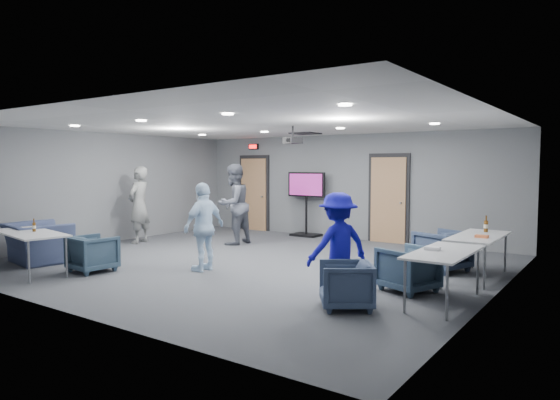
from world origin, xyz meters
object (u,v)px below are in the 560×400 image
Objects in this scene: table_right_b at (444,255)px; bottle_right at (486,226)px; tv_stand at (306,200)px; person_c at (204,227)px; person_a at (139,205)px; table_front_left at (30,235)px; bottle_front at (34,227)px; chair_front_a at (93,253)px; chair_right_c at (346,285)px; person_d at (338,245)px; chair_right_b at (408,269)px; chair_right_a at (442,250)px; chair_front_b at (38,243)px; table_right_a at (479,238)px; projector at (293,140)px; person_b at (234,204)px.

table_right_b is 2.40m from bottle_right.
person_c is at bearing -80.03° from tv_stand.
person_a is 1.09× the size of tv_stand.
person_a is at bearing 119.31° from table_front_left.
bottle_front reaches higher than table_front_left.
chair_front_a is (-1.58, -1.21, -0.47)m from person_c.
chair_right_c is at bearing -169.36° from chair_front_a.
person_d reaches higher than chair_right_b.
chair_front_b is (-6.74, -3.80, 0.02)m from chair_right_a.
person_a is 7.18m from chair_right_a.
bottle_right reaches higher than table_right_a.
person_d reaches higher than table_front_left.
table_front_left is (-6.59, -4.15, 0.00)m from table_right_a.
table_right_a is at bearing 126.15° from chair_right_c.
chair_front_b is at bearing 115.53° from table_right_a.
chair_right_b is at bearing 102.07° from person_c.
chair_right_a is at bearing 36.15° from bottle_front.
chair_right_c is at bearing 161.05° from table_right_a.
person_a is at bearing -72.79° from chair_front_b.
tv_stand reaches higher than chair_right_c.
person_a is at bearing -152.75° from projector.
table_right_b is at bearing 39.20° from chair_right_a.
chair_right_c is at bearing -106.39° from bottle_right.
chair_front_a is 0.37× the size of table_front_left.
projector is at bearing 78.72° from person_a.
person_d is 3.34m from projector.
bottle_right is (1.00, 3.38, 0.53)m from chair_right_c.
person_b is 1.13× the size of table_right_a.
person_c reaches higher than chair_front_b.
chair_front_a is 7.02m from bottle_right.
bottle_right is at bearing 34.65° from bottle_front.
chair_right_a is at bearing 46.62° from table_front_left.
chair_front_a is 6.00m from table_right_b.
chair_front_b reaches higher than chair_right_c.
bottle_right is (0.65, 2.03, 0.50)m from chair_right_b.
chair_right_b is 0.44× the size of table_right_a.
person_b is 2.31m from tv_stand.
table_right_a is at bearing 118.98° from person_c.
chair_front_b is 0.62× the size of table_front_left.
table_right_a is at bearing 79.86° from person_a.
chair_right_a is 7.36m from table_front_left.
person_b is at bearing -159.59° from chair_right_c.
person_a is at bearing 95.75° from table_right_a.
bottle_front is 8.01m from bottle_right.
table_right_a is 7.31× the size of bottle_front.
chair_front_b is at bearing 154.48° from table_front_left.
table_right_b is (7.77, -1.12, -0.26)m from person_a.
person_b reaches higher than table_front_left.
chair_front_b is at bearing 102.51° from table_right_b.
chair_right_b is 1.70m from table_right_a.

